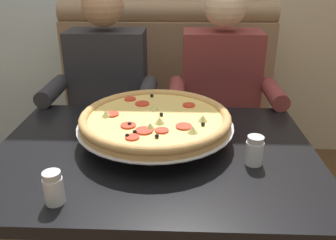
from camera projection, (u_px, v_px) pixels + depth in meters
booth_bench at (166, 128)px, 2.17m from camera, size 1.33×0.78×1.13m
dining_table at (155, 173)px, 1.27m from camera, size 1.13×0.82×0.73m
diner_left at (105, 95)px, 1.81m from camera, size 0.54×0.64×1.27m
diner_right at (222, 96)px, 1.79m from camera, size 0.54×0.64×1.27m
pizza at (156, 119)px, 1.26m from camera, size 0.56×0.56×0.12m
shaker_pepper_flakes at (54, 190)px, 0.94m from camera, size 0.05×0.05×0.10m
shaker_parmesan at (254, 152)px, 1.13m from camera, size 0.06×0.06×0.10m
patio_chair at (54, 59)px, 3.26m from camera, size 0.42×0.42×0.86m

